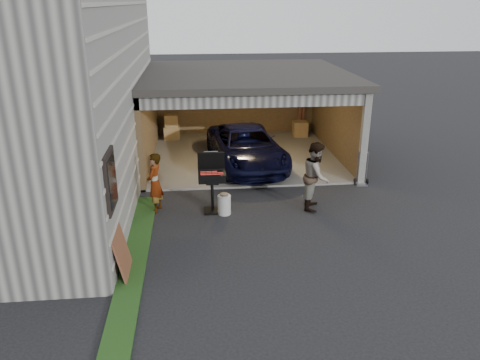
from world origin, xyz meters
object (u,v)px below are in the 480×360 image
object	(u,v)px
man	(316,176)
propane_tank	(224,205)
hand_truck	(362,178)
plywood_panel	(122,253)
bbq_grill	(212,178)
woman	(155,183)
minivan	(246,149)

from	to	relation	value
man	propane_tank	bearing A→B (deg)	113.70
man	hand_truck	bearing A→B (deg)	-30.94
man	plywood_panel	size ratio (longest dim) A/B	1.79
bbq_grill	plywood_panel	distance (m)	3.40
man	hand_truck	size ratio (longest dim) A/B	1.78
woman	man	xyz separation A→B (m)	(4.09, -0.19, 0.11)
minivan	bbq_grill	distance (m)	3.53
minivan	man	xyz separation A→B (m)	(1.42, -3.32, 0.27)
propane_tank	hand_truck	world-z (taller)	hand_truck
minivan	woman	size ratio (longest dim) A/B	2.87
woman	man	world-z (taller)	man
minivan	man	size ratio (longest dim) A/B	2.51
minivan	propane_tank	xyz separation A→B (m)	(-0.95, -3.49, -0.37)
woman	plywood_panel	size ratio (longest dim) A/B	1.57
bbq_grill	propane_tank	xyz separation A→B (m)	(0.29, -0.20, -0.65)
hand_truck	propane_tank	bearing A→B (deg)	-151.93
woman	propane_tank	size ratio (longest dim) A/B	3.08
minivan	hand_truck	bearing A→B (deg)	-36.61
plywood_panel	hand_truck	distance (m)	7.61
woman	plywood_panel	world-z (taller)	woman
minivan	plywood_panel	distance (m)	6.85
propane_tank	woman	bearing A→B (deg)	168.20
bbq_grill	hand_truck	world-z (taller)	bbq_grill
plywood_panel	hand_truck	bearing A→B (deg)	33.93
man	minivan	bearing A→B (deg)	42.76
propane_tank	plywood_panel	distance (m)	3.40
minivan	bbq_grill	size ratio (longest dim) A/B	2.93
bbq_grill	plywood_panel	bearing A→B (deg)	-123.59
bbq_grill	hand_truck	xyz separation A→B (m)	(4.44, 1.43, -0.71)
propane_tank	hand_truck	distance (m)	4.46
woman	bbq_grill	xyz separation A→B (m)	(1.43, -0.16, 0.13)
hand_truck	bbq_grill	bearing A→B (deg)	-155.51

